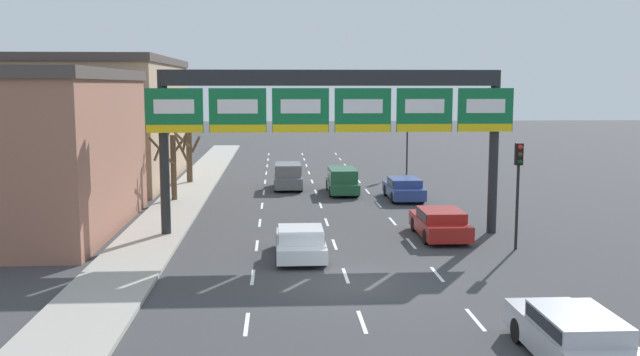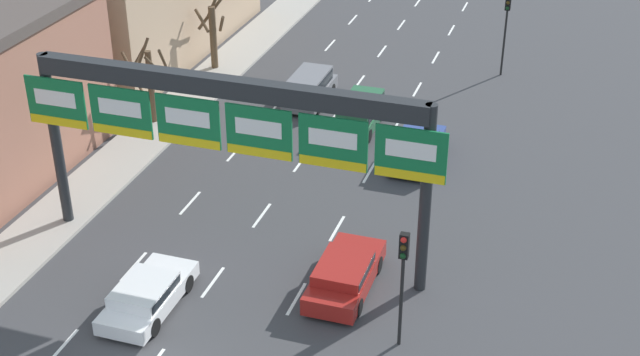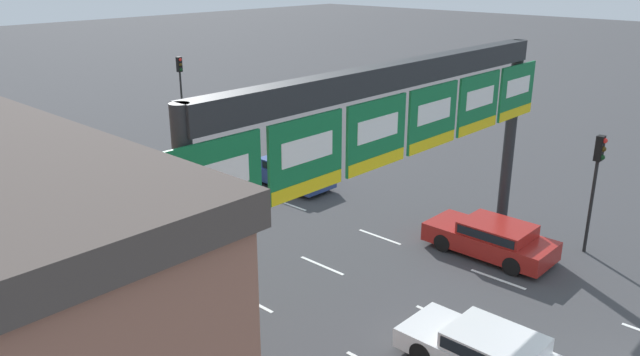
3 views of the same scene
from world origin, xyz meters
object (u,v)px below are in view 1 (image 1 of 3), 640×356
Objects in this scene: tree_bare_second at (173,160)px; suv_grey at (288,175)px; sign_gantry at (331,103)px; traffic_light_mid_block at (407,130)px; traffic_light_near_gantry at (518,174)px; suv_green at (342,179)px; car_blue at (404,188)px; car_red at (440,222)px; car_white at (301,241)px; car_silver at (574,336)px; tree_bare_closest at (189,150)px.

suv_grey is at bearing 36.30° from tree_bare_second.
traffic_light_mid_block is (7.36, 21.53, -2.58)m from sign_gantry.
suv_green is at bearing 110.27° from traffic_light_near_gantry.
sign_gantry is 3.90× the size of suv_grey.
suv_green is at bearing 142.99° from car_blue.
suv_grey reaches higher than car_red.
car_white is at bearing -174.31° from traffic_light_near_gantry.
traffic_light_mid_block is (2.61, 36.91, 2.64)m from car_silver.
car_red is 16.98m from tree_bare_second.
car_red is 1.04× the size of traffic_light_near_gantry.
car_white is 0.99× the size of tree_bare_closest.
suv_green reaches higher than car_white.
car_red is 4.33m from traffic_light_near_gantry.
car_blue is (6.80, -4.73, -0.22)m from suv_grey.
suv_green is 16.88m from traffic_light_near_gantry.
car_white is at bearing -115.17° from car_blue.
sign_gantry is 3.56× the size of car_blue.
car_white is 7.11m from car_red.
traffic_light_near_gantry is 1.04× the size of tree_bare_second.
car_blue is 13.54m from traffic_light_near_gantry.
suv_grey is 20.17m from traffic_light_near_gantry.
suv_grey is 0.94× the size of traffic_light_near_gantry.
car_silver is at bearing -94.05° from traffic_light_mid_block.
tree_bare_closest is at bearing 112.01° from car_silver.
tree_bare_second is (-6.71, -4.93, 1.53)m from suv_grey.
sign_gantry is 7.15m from car_red.
suv_grey is (-3.37, 2.14, 0.04)m from suv_green.
tree_bare_second is (-13.20, 25.00, 1.73)m from car_silver.
car_blue is at bearing 62.75° from sign_gantry.
tree_bare_second reaches higher than car_blue.
suv_grey is (-1.74, 14.55, -5.03)m from sign_gantry.
car_red is at bearing -53.91° from tree_bare_closest.
traffic_light_mid_block reaches higher than tree_bare_second.
car_blue is 1.02× the size of tree_bare_closest.
car_blue is at bearing 100.22° from traffic_light_near_gantry.
traffic_light_mid_block reaches higher than tree_bare_closest.
suv_green is 0.99× the size of traffic_light_mid_block.
car_silver reaches higher than car_red.
traffic_light_mid_block is (-0.06, 24.81, 0.21)m from traffic_light_near_gantry.
car_blue is 12.22m from traffic_light_mid_block.
sign_gantry reaches higher than traffic_light_near_gantry.
traffic_light_mid_block is 16.42m from tree_bare_closest.
traffic_light_near_gantry is 26.03m from tree_bare_closest.
car_white is 0.97× the size of car_red.
car_blue reaches higher than car_red.
sign_gantry is at bearing -48.72° from tree_bare_second.
suv_grey is (-0.23, 18.72, 0.27)m from car_white.
car_blue is (5.06, 9.83, -5.25)m from sign_gantry.
sign_gantry is 13.28m from tree_bare_second.
suv_green is at bearing 15.47° from tree_bare_second.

